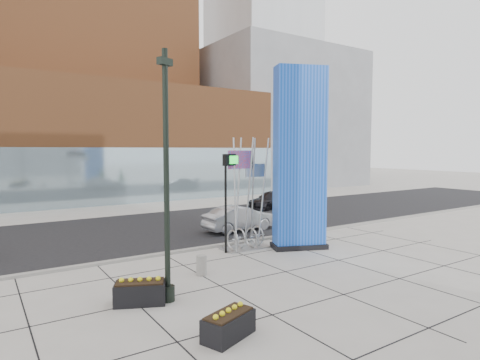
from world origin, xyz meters
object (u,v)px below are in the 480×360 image
concrete_bollard (202,265)px  overhead_street_sign (240,168)px  public_art_sculpture (246,219)px  lamp_post (167,200)px  blue_pylon (300,162)px  car_silver_mid (240,218)px

concrete_bollard → overhead_street_sign: 5.42m
public_art_sculpture → overhead_street_sign: size_ratio=1.18×
public_art_sculpture → lamp_post: bearing=-145.1°
blue_pylon → lamp_post: 8.66m
concrete_bollard → car_silver_mid: size_ratio=0.17×
blue_pylon → lamp_post: blue_pylon is taller
public_art_sculpture → concrete_bollard: size_ratio=7.03×
blue_pylon → concrete_bollard: (-5.98, -1.16, -3.84)m
lamp_post → car_silver_mid: size_ratio=1.76×
lamp_post → car_silver_mid: (7.99, 8.01, -2.48)m
public_art_sculpture → car_silver_mid: size_ratio=1.21×
public_art_sculpture → concrete_bollard: 4.70m
lamp_post → concrete_bollard: bearing=39.5°
lamp_post → concrete_bollard: (2.12, 1.75, -2.83)m
overhead_street_sign → lamp_post: bearing=-162.9°
public_art_sculpture → concrete_bollard: (-3.80, -2.57, -1.04)m
concrete_bollard → blue_pylon: bearing=11.0°
lamp_post → public_art_sculpture: bearing=36.1°
concrete_bollard → overhead_street_sign: overhead_street_sign is taller
car_silver_mid → blue_pylon: bearing=179.1°
concrete_bollard → car_silver_mid: car_silver_mid is taller
overhead_street_sign → car_silver_mid: overhead_street_sign is taller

